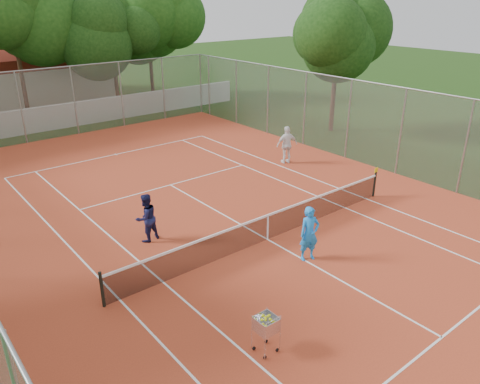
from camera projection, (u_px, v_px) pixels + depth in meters
ground at (267, 240)px, 16.07m from camera, size 120.00×120.00×0.00m
court_pad at (267, 240)px, 16.07m from camera, size 18.00×34.00×0.02m
court_lines at (267, 239)px, 16.06m from camera, size 10.98×23.78×0.01m
tennis_net at (268, 227)px, 15.87m from camera, size 11.88×0.10×0.98m
perimeter_fence at (269, 186)px, 15.29m from camera, size 18.00×34.00×4.00m
boundary_wall at (65, 116)px, 29.38m from camera, size 26.00×0.30×1.50m
tropical_trees at (39, 41)px, 29.86m from camera, size 29.00×19.00×10.00m
player_near at (309, 234)px, 14.55m from camera, size 0.75×0.61×1.79m
player_far_left at (146, 218)px, 15.70m from camera, size 0.92×0.77×1.70m
player_far_right at (287, 145)px, 23.03m from camera, size 1.18×0.79×1.86m
ball_hopper at (266, 333)px, 10.84m from camera, size 0.56×0.56×1.06m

